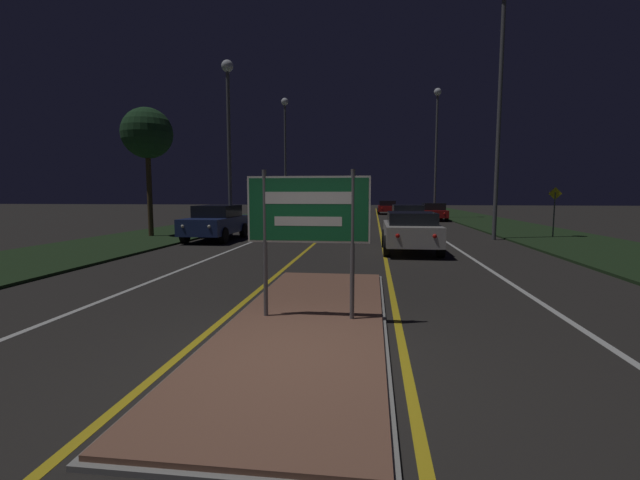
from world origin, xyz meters
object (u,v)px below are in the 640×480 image
at_px(streetlight_right_far, 437,130).
at_px(car_approaching_2, 331,208).
at_px(streetlight_left_near, 228,116).
at_px(warning_sign, 554,207).
at_px(car_approaching_1, 319,214).
at_px(highway_sign, 308,216).
at_px(car_approaching_0, 216,222).
at_px(car_receding_0, 411,230).
at_px(car_receding_1, 407,218).
at_px(car_receding_3, 387,207).
at_px(car_receding_2, 433,211).
at_px(streetlight_left_far, 285,135).
at_px(streetlight_right_near, 501,69).

xyz_separation_m(streetlight_right_far, car_approaching_2, (-9.06, 1.79, -6.65)).
distance_m(streetlight_left_near, warning_sign, 16.14).
bearing_deg(car_approaching_1, car_approaching_2, 91.56).
xyz_separation_m(highway_sign, warning_sign, (9.39, 14.52, -0.24)).
bearing_deg(warning_sign, car_approaching_1, 151.99).
distance_m(car_approaching_0, car_approaching_2, 21.17).
relative_size(streetlight_left_near, car_receding_0, 2.07).
bearing_deg(car_receding_1, streetlight_left_near, -162.95).
relative_size(car_receding_0, car_receding_3, 0.95).
bearing_deg(streetlight_right_far, highway_sign, -101.34).
bearing_deg(car_approaching_2, car_receding_2, -29.98).
distance_m(car_receding_0, car_approaching_2, 24.58).
xyz_separation_m(streetlight_left_far, car_approaching_1, (4.17, -9.74, -6.39)).
xyz_separation_m(car_receding_2, car_receding_3, (-3.23, 10.92, 0.02)).
relative_size(car_receding_1, warning_sign, 1.86).
xyz_separation_m(streetlight_left_far, car_receding_3, (9.14, 8.30, -6.42)).
bearing_deg(car_receding_2, highway_sign, -101.52).
xyz_separation_m(car_receding_2, warning_sign, (3.68, -13.45, 0.75)).
bearing_deg(car_approaching_1, streetlight_right_far, 49.59).
bearing_deg(car_receding_1, car_receding_2, 75.35).
xyz_separation_m(streetlight_right_far, car_receding_2, (-0.54, -3.13, -6.70)).
relative_size(highway_sign, car_approaching_1, 0.56).
bearing_deg(car_approaching_0, car_receding_0, -20.37).
bearing_deg(highway_sign, car_receding_3, 86.36).
height_order(streetlight_left_far, streetlight_right_near, streetlight_right_near).
bearing_deg(car_receding_3, car_approaching_0, -107.53).
bearing_deg(highway_sign, streetlight_right_near, 64.46).
relative_size(streetlight_left_near, streetlight_left_far, 0.83).
bearing_deg(streetlight_left_near, streetlight_right_near, -3.32).
distance_m(car_receding_0, warning_sign, 9.06).
relative_size(streetlight_right_far, car_approaching_2, 2.27).
xyz_separation_m(streetlight_left_near, car_approaching_2, (3.32, 18.60, -5.11)).
bearing_deg(car_approaching_0, streetlight_left_far, 91.97).
distance_m(streetlight_left_far, streetlight_right_near, 21.51).
distance_m(streetlight_right_near, car_approaching_2, 22.48).
bearing_deg(highway_sign, car_approaching_2, 94.91).
xyz_separation_m(car_receding_1, car_approaching_1, (-5.34, 3.80, -0.03)).
xyz_separation_m(streetlight_left_far, warning_sign, (16.05, -16.07, -5.68)).
distance_m(car_receding_2, car_approaching_2, 9.85).
distance_m(streetlight_left_far, warning_sign, 23.41).
relative_size(highway_sign, car_receding_3, 0.54).
relative_size(car_receding_0, car_receding_2, 0.99).
distance_m(car_receding_3, car_approaching_2, 8.00).
relative_size(car_receding_3, car_approaching_2, 0.91).
relative_size(car_receding_1, car_receding_2, 1.03).
distance_m(car_receding_1, car_receding_3, 21.85).
bearing_deg(streetlight_left_far, car_receding_3, 42.25).
height_order(streetlight_right_near, streetlight_right_far, streetlight_right_near).
height_order(car_receding_3, warning_sign, warning_sign).
distance_m(car_receding_2, car_approaching_1, 10.87).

